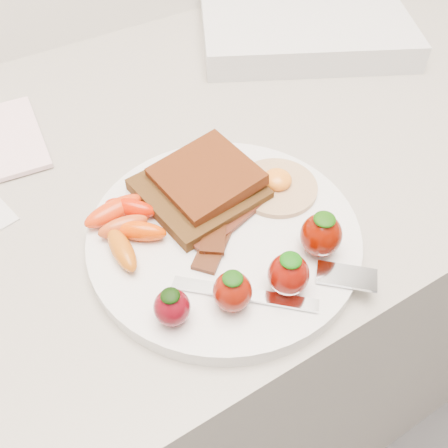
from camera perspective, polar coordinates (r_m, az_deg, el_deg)
counter at (r=0.96m, az=-3.75°, el=-12.36°), size 2.00×0.60×0.90m
plate at (r=0.50m, az=0.00°, el=-1.44°), size 0.27×0.27×0.02m
toast_lower at (r=0.52m, az=-2.90°, el=3.85°), size 0.12×0.12×0.01m
toast_upper at (r=0.51m, az=-2.06°, el=5.46°), size 0.10×0.10×0.02m
fried_egg at (r=0.53m, az=6.07°, el=4.45°), size 0.11×0.11×0.02m
bacon_strips at (r=0.49m, az=-0.37°, el=-0.00°), size 0.11×0.10×0.01m
baby_carrots at (r=0.49m, az=-11.30°, el=-0.01°), size 0.07×0.10×0.02m
strawberries at (r=0.44m, az=5.16°, el=-5.16°), size 0.19×0.06×0.05m
fork at (r=0.45m, az=7.75°, el=-7.00°), size 0.17×0.11×0.00m
appliance at (r=0.83m, az=9.00°, el=21.79°), size 0.38×0.36×0.04m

